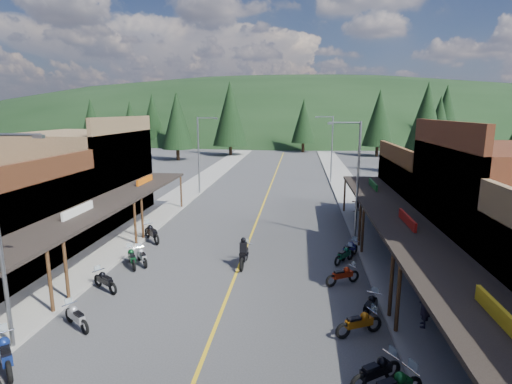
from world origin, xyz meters
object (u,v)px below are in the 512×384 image
(pedestrian_east_b, at_px, (356,202))
(bike_west_10, at_px, (152,232))
(pine_1, at_px, (178,117))
(pine_3, at_px, (304,121))
(pine_5, at_px, (446,113))
(pine_2, at_px, (230,114))
(pine_8, at_px, (131,128))
(bike_east_7, at_px, (370,306))
(pine_4, at_px, (379,118))
(bike_east_9, at_px, (344,254))
(shop_east_3, at_px, (444,197))
(pine_11, at_px, (426,121))
(rider_on_bike, at_px, (244,254))
(bike_west_7, at_px, (105,280))
(pine_9, at_px, (439,126))
(bike_west_9, at_px, (142,256))
(streetlight_3, at_px, (331,146))
(streetlight_0, at_px, (2,234))
(pedestrian_east_a, at_px, (425,305))
(streetlight_2, at_px, (356,176))
(bike_east_5, at_px, (376,370))
(pine_7, at_px, (153,116))
(pine_10, at_px, (177,121))
(shop_west_3, at_px, (83,177))
(pine_0, at_px, (92,121))
(bike_east_6, at_px, (359,322))
(bike_east_8, at_px, (343,274))
(bike_west_5, at_px, (5,353))
(bike_west_6, at_px, (76,316))
(streetlight_1, at_px, (200,152))

(pedestrian_east_b, bearing_deg, bike_west_10, -4.77)
(pine_1, bearing_deg, pine_3, -8.13)
(pine_5, bearing_deg, bike_west_10, -121.71)
(pine_2, relative_size, pine_8, 1.40)
(pine_5, distance_m, bike_east_7, 79.56)
(pine_4, relative_size, bike_east_9, 6.70)
(shop_east_3, bearing_deg, pine_11, 76.83)
(rider_on_bike, bearing_deg, bike_west_7, -147.26)
(pine_9, height_order, bike_west_9, pine_9)
(streetlight_3, height_order, pedestrian_east_b, streetlight_3)
(streetlight_0, bearing_deg, pedestrian_east_a, 11.32)
(shop_east_3, height_order, rider_on_bike, shop_east_3)
(pine_3, distance_m, pedestrian_east_a, 69.28)
(pine_8, bearing_deg, streetlight_2, -47.86)
(pine_2, distance_m, bike_east_5, 66.94)
(shop_east_3, height_order, bike_east_9, shop_east_3)
(pine_7, height_order, pine_8, pine_7)
(pine_5, height_order, pedestrian_east_b, pine_5)
(pine_4, bearing_deg, pedestrian_east_b, -102.54)
(pine_3, height_order, pedestrian_east_a, pine_3)
(bike_east_9, xyz_separation_m, pedestrian_east_a, (2.41, -6.93, 0.53))
(shop_east_3, height_order, pine_10, pine_10)
(streetlight_3, distance_m, pine_7, 60.34)
(bike_west_9, bearing_deg, bike_west_7, -134.72)
(shop_west_3, xyz_separation_m, pine_0, (-26.22, 50.70, 2.96))
(pine_5, distance_m, bike_east_6, 81.10)
(pine_3, distance_m, pine_5, 30.63)
(streetlight_3, relative_size, pine_2, 0.57)
(bike_west_9, height_order, bike_east_9, bike_west_9)
(pine_0, xyz_separation_m, rider_on_bike, (40.27, -59.07, -5.77))
(streetlight_2, bearing_deg, pine_4, 78.01)
(pine_4, distance_m, pine_8, 44.74)
(pine_7, relative_size, pine_8, 1.25)
(shop_west_3, xyz_separation_m, streetlight_0, (6.83, -17.30, 0.94))
(pine_3, xyz_separation_m, bike_west_9, (-9.57, -63.49, -5.95))
(pine_5, xyz_separation_m, bike_east_9, (-28.03, -68.00, -7.46))
(bike_east_6, height_order, bike_east_8, bike_east_6)
(bike_west_5, bearing_deg, pine_0, 72.69)
(bike_west_6, bearing_deg, streetlight_0, 175.03)
(pine_2, bearing_deg, pine_5, 17.65)
(shop_west_3, distance_m, pine_10, 39.07)
(pine_8, xyz_separation_m, bike_west_5, (15.53, -47.12, -5.32))
(bike_west_5, relative_size, bike_west_6, 1.22)
(streetlight_1, xyz_separation_m, streetlight_2, (13.90, -14.00, 0.00))
(streetlight_0, xyz_separation_m, pine_4, (24.95, 66.00, 2.78))
(shop_east_3, distance_m, pine_11, 27.81)
(pine_10, bearing_deg, pine_7, 118.30)
(bike_east_7, bearing_deg, pine_9, 95.61)
(pine_0, bearing_deg, bike_east_9, -51.60)
(shop_west_3, distance_m, bike_west_5, 20.03)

